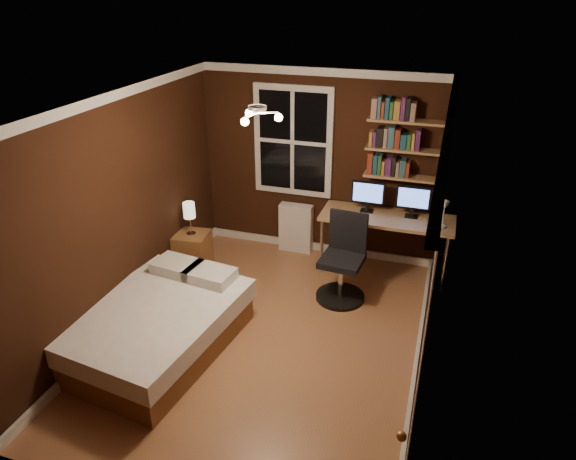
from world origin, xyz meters
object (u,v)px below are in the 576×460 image
(nightstand, at_px, (193,252))
(desk, at_px, (387,221))
(monitor_right, at_px, (413,202))
(bed, at_px, (158,326))
(radiator, at_px, (296,228))
(monitor_left, at_px, (368,197))
(office_chair, at_px, (343,267))
(desk_lamp, at_px, (444,213))
(bedside_lamp, at_px, (190,219))

(nightstand, relative_size, desk, 0.31)
(nightstand, xyz_separation_m, monitor_right, (2.67, 0.80, 0.73))
(bed, xyz_separation_m, radiator, (0.72, 2.48, 0.08))
(monitor_left, xyz_separation_m, office_chair, (-0.11, -0.84, -0.58))
(desk_lamp, xyz_separation_m, office_chair, (-1.05, -0.57, -0.60))
(nightstand, bearing_deg, radiator, 33.31)
(bed, height_order, monitor_right, monitor_right)
(bed, distance_m, bedside_lamp, 1.67)
(nightstand, bearing_deg, bedside_lamp, 0.00)
(desk, bearing_deg, bedside_lamp, -163.31)
(bedside_lamp, xyz_separation_m, monitor_left, (2.11, 0.80, 0.25))
(radiator, height_order, monitor_right, monitor_right)
(radiator, bearing_deg, bed, -106.19)
(monitor_right, bearing_deg, radiator, 175.30)
(nightstand, distance_m, desk, 2.53)
(bedside_lamp, distance_m, radiator, 1.51)
(radiator, bearing_deg, desk, -9.47)
(bedside_lamp, height_order, desk, bedside_lamp)
(nightstand, distance_m, office_chair, 2.00)
(desk_lamp, bearing_deg, monitor_left, 164.03)
(bedside_lamp, distance_m, desk_lamp, 3.10)
(monitor_left, distance_m, desk_lamp, 0.98)
(bedside_lamp, bearing_deg, desk, 16.69)
(radiator, distance_m, desk_lamp, 2.07)
(monitor_left, height_order, desk_lamp, desk_lamp)
(radiator, relative_size, desk_lamp, 1.57)
(office_chair, bearing_deg, monitor_right, 55.87)
(monitor_left, height_order, office_chair, monitor_left)
(monitor_left, bearing_deg, desk_lamp, -15.97)
(monitor_left, relative_size, desk_lamp, 0.94)
(bed, xyz_separation_m, nightstand, (-0.41, 1.55, -0.01))
(bed, xyz_separation_m, office_chair, (1.59, 1.52, 0.14))
(desk, xyz_separation_m, desk_lamp, (0.67, -0.19, 0.28))
(bed, distance_m, office_chair, 2.20)
(bedside_lamp, xyz_separation_m, desk_lamp, (3.05, 0.53, 0.27))
(bedside_lamp, height_order, monitor_left, monitor_left)
(monitor_right, distance_m, office_chair, 1.22)
(radiator, bearing_deg, desk_lamp, -11.63)
(bedside_lamp, bearing_deg, monitor_left, 20.70)
(nightstand, xyz_separation_m, monitor_left, (2.11, 0.80, 0.73))
(office_chair, bearing_deg, nightstand, -176.42)
(monitor_left, bearing_deg, desk, -16.81)
(nightstand, xyz_separation_m, radiator, (1.13, 0.92, 0.09))
(radiator, bearing_deg, monitor_left, -7.36)
(desk, distance_m, desk_lamp, 0.75)
(monitor_right, height_order, desk_lamp, desk_lamp)
(radiator, bearing_deg, bedside_lamp, -140.62)
(nightstand, distance_m, bedside_lamp, 0.48)
(nightstand, height_order, office_chair, office_chair)
(office_chair, bearing_deg, radiator, 136.84)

